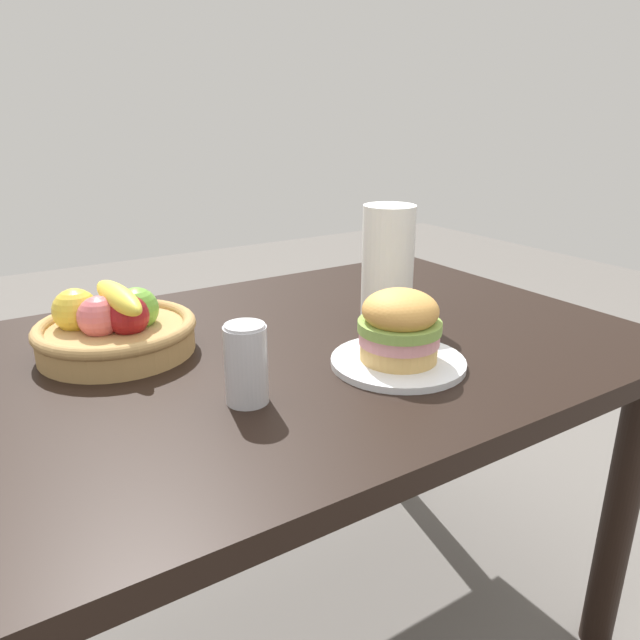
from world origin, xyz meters
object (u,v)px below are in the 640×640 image
soda_can (246,364)px  paper_towel_roll (388,262)px  fruit_basket (115,327)px  sandwich (400,326)px  plate (398,362)px

soda_can → paper_towel_roll: 0.48m
fruit_basket → sandwich: bearing=-39.3°
sandwich → soda_can: (-0.28, 0.02, -0.01)m
soda_can → sandwich: bearing=-3.5°
soda_can → fruit_basket: size_ratio=0.43×
paper_towel_roll → plate: bearing=-124.0°
plate → fruit_basket: bearing=140.7°
sandwich → paper_towel_roll: paper_towel_roll is taller
plate → fruit_basket: fruit_basket is taller
sandwich → soda_can: size_ratio=1.15×
fruit_basket → paper_towel_roll: bearing=-10.9°
sandwich → soda_can: bearing=176.5°
soda_can → fruit_basket: bearing=110.5°
plate → paper_towel_roll: paper_towel_roll is taller
paper_towel_roll → fruit_basket: bearing=169.1°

